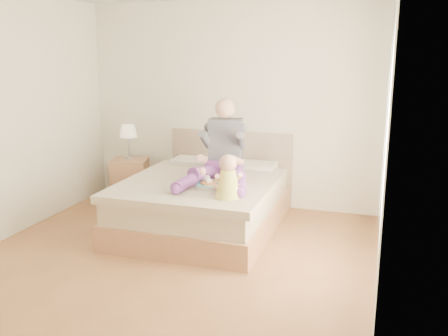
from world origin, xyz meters
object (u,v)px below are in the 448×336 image
(adult, at_px, (222,155))
(tray, at_px, (216,184))
(baby, at_px, (228,180))
(nightstand, at_px, (130,180))
(bed, at_px, (206,200))

(adult, distance_m, tray, 0.43)
(baby, bearing_deg, adult, 81.41)
(tray, bearing_deg, nightstand, 136.40)
(bed, distance_m, tray, 0.54)
(adult, xyz_separation_m, baby, (0.29, -0.70, -0.10))
(tray, height_order, baby, baby)
(adult, distance_m, baby, 0.76)
(nightstand, bearing_deg, baby, -51.46)
(nightstand, bearing_deg, adult, -38.28)
(bed, xyz_separation_m, baby, (0.50, -0.71, 0.47))
(bed, xyz_separation_m, nightstand, (-1.37, 0.67, -0.02))
(bed, height_order, baby, baby)
(nightstand, distance_m, adult, 1.82)
(nightstand, height_order, baby, baby)
(adult, bearing_deg, nightstand, 150.31)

